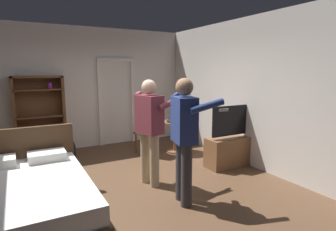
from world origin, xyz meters
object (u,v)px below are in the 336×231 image
Objects in this scene: suitcase_small at (47,152)px; bookshelf at (40,112)px; bed at (26,201)px; suitcase_dark at (60,154)px; tv_flatscreen at (232,148)px; bottle_on_table at (182,117)px; person_striped_shirt at (150,125)px; side_table at (175,131)px; wooden_chair at (149,130)px; laptop at (174,120)px; person_blue_shirt at (185,133)px.

bookshelf is at bearing 85.25° from suitcase_small.
bed reaches higher than suitcase_dark.
tv_flatscreen is 1.36m from bottle_on_table.
bed is 1.98m from person_striped_shirt.
side_table is 1.24× the size of suitcase_dark.
bookshelf reaches higher than suitcase_dark.
side_table is 1.19× the size of suitcase_small.
tv_flatscreen is 1.19× the size of wooden_chair.
tv_flatscreen is 1.88m from person_striped_shirt.
bookshelf is at bearing 118.65° from person_striped_shirt.
person_striped_shirt is (-0.66, -1.47, 0.44)m from wooden_chair.
side_table is at bearing 41.03° from laptop.
side_table is 1.92m from person_striped_shirt.
side_table is 2.50m from person_blue_shirt.
bed is at bearing -97.98° from bookshelf.
bed is at bearing -143.13° from wooden_chair.
laptop is 0.24× the size of person_blue_shirt.
tv_flatscreen is 2.09× the size of suitcase_dark.
suitcase_dark is (0.28, -0.71, -0.77)m from bookshelf.
suitcase_dark is at bearing 147.95° from tv_flatscreen.
bed is at bearing -152.68° from bottle_on_table.
side_table is at bearing -20.38° from suitcase_small.
suitcase_small is (0.04, -0.66, -0.70)m from bookshelf.
bed is 1.23× the size of person_striped_shirt.
bed is at bearing -102.73° from suitcase_dark.
person_striped_shirt is at bearing -132.67° from laptop.
side_table is 0.29m from laptop.
bottle_on_table is 1.90m from person_striped_shirt.
bed is 4.92× the size of laptop.
suitcase_small is at bearing 170.99° from suitcase_dark.
person_blue_shirt is at bearing -102.78° from wooden_chair.
tv_flatscreen is 1.44m from laptop.
bookshelf is at bearing 151.91° from wooden_chair.
suitcase_small is at bearing -86.42° from bookshelf.
suitcase_small reaches higher than suitcase_dark.
wooden_chair is at bearing 36.87° from bed.
bed is 1.21× the size of bookshelf.
person_striped_shirt is at bearing 99.77° from person_blue_shirt.
person_striped_shirt is (1.41, -2.57, 0.05)m from bookshelf.
bed is 1.76× the size of tv_flatscreen.
suitcase_small is at bearing 166.96° from bottle_on_table.
side_table is 2.72× the size of bottle_on_table.
wooden_chair is (-0.74, 0.20, -0.26)m from bottle_on_table.
bottle_on_table is 0.44× the size of suitcase_small.
bookshelf is at bearing 155.44° from side_table.
person_striped_shirt is 2.47m from suitcase_small.
person_blue_shirt is (1.55, -3.38, 0.06)m from bookshelf.
suitcase_dark is (-2.39, 0.50, -0.30)m from side_table.
tv_flatscreen is at bearing -27.64° from suitcase_dark.
bed is at bearing 167.80° from person_blue_shirt.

